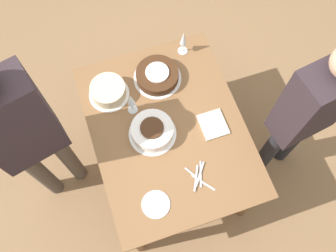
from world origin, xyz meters
TOP-DOWN VIEW (x-y plane):
  - ground_plane at (0.00, 0.00)m, footprint 12.00×12.00m
  - dining_table at (0.00, 0.00)m, footprint 1.29×0.99m
  - cake_center_white at (0.00, 0.11)m, footprint 0.31×0.31m
  - cake_front_chocolate at (0.38, -0.05)m, footprint 0.33×0.33m
  - cake_back_decorated at (0.37, 0.30)m, footprint 0.28×0.28m
  - wine_glass_near at (0.54, -0.30)m, footprint 0.07×0.07m
  - wine_glass_far at (0.21, 0.18)m, footprint 0.07×0.07m
  - dessert_plate_left at (-0.45, 0.23)m, footprint 0.18×0.18m
  - fork_pile at (-0.37, -0.08)m, footprint 0.21×0.14m
  - napkin_stack at (-0.07, -0.29)m, footprint 0.19×0.17m
  - person_cutting at (-0.25, -0.82)m, footprint 0.28×0.43m
  - person_watching at (0.13, 0.83)m, footprint 0.31×0.44m

SIDE VIEW (x-z plane):
  - ground_plane at x=0.00m, z-range 0.00..0.00m
  - dining_table at x=0.00m, z-range 0.27..1.04m
  - dessert_plate_left at x=-0.45m, z-range 0.77..0.78m
  - fork_pile at x=-0.37m, z-range 0.77..0.79m
  - napkin_stack at x=-0.07m, z-range 0.77..0.79m
  - cake_front_chocolate at x=0.38m, z-range 0.77..0.86m
  - cake_back_decorated at x=0.37m, z-range 0.77..0.87m
  - cake_center_white at x=0.00m, z-range 0.77..0.88m
  - wine_glass_near at x=0.54m, z-range 0.81..1.02m
  - wine_glass_far at x=0.21m, z-range 0.81..1.02m
  - person_cutting at x=-0.25m, z-range 0.17..1.79m
  - person_watching at x=0.13m, z-range 0.19..1.94m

